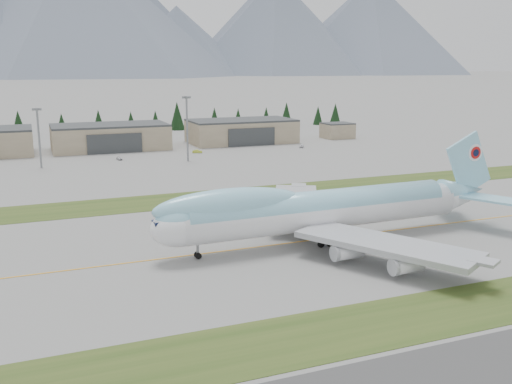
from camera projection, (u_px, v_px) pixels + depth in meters
name	position (u px, v px, depth m)	size (l,w,h in m)	color
ground	(290.00, 243.00, 114.62)	(7000.00, 7000.00, 0.00)	slate
grass_strip_near	(404.00, 319.00, 80.15)	(400.00, 14.00, 0.08)	#2F481A
grass_strip_far	(220.00, 197.00, 155.46)	(400.00, 18.00, 0.08)	#2F481A
taxiway_line_main	(290.00, 243.00, 114.62)	(400.00, 0.40, 0.02)	orange
boeing_747_freighter	(322.00, 209.00, 113.92)	(78.74, 68.47, 20.89)	white
hangar_center	(110.00, 137.00, 244.06)	(48.00, 26.60, 10.80)	gray
hangar_right	(241.00, 131.00, 265.73)	(48.00, 26.60, 10.80)	gray
control_shed	(337.00, 130.00, 282.41)	(14.00, 12.00, 7.60)	gray
service_vehicle_a	(120.00, 160.00, 216.59)	(1.47, 3.63, 1.24)	#B9B9BB
service_vehicle_b	(197.00, 153.00, 234.26)	(1.43, 4.06, 1.34)	#B0BF2F
service_vehicle_c	(302.00, 147.00, 250.31)	(1.87, 4.60, 1.33)	silver
conifer_belt	(95.00, 121.00, 299.49)	(267.91, 14.67, 16.11)	black
mountain_ridge_rear	(68.00, 23.00, 2755.02)	(4411.23, 974.72, 487.36)	#454D5C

